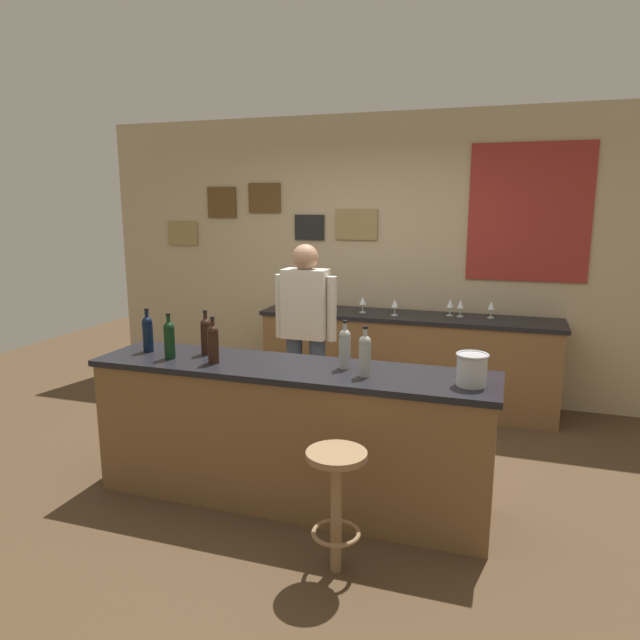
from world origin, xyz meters
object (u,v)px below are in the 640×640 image
(wine_bottle_d, at_px, (213,342))
(wine_glass_e, at_px, (491,306))
(ice_bucket, at_px, (472,369))
(wine_bottle_e, at_px, (345,347))
(wine_glass_a, at_px, (363,301))
(wine_bottle_a, at_px, (148,332))
(wine_glass_b, at_px, (395,304))
(coffee_mug, at_px, (320,305))
(wine_bottle_c, at_px, (206,335))
(wine_bottle_b, at_px, (169,338))
(wine_bottle_f, at_px, (365,354))
(bartender, at_px, (306,328))
(bar_stool, at_px, (336,491))
(wine_glass_d, at_px, (461,305))
(wine_glass_c, at_px, (450,304))

(wine_bottle_d, relative_size, wine_glass_e, 1.97)
(wine_bottle_d, xyz_separation_m, ice_bucket, (1.62, 0.04, -0.04))
(wine_bottle_e, distance_m, wine_glass_a, 2.01)
(ice_bucket, bearing_deg, wine_glass_e, 89.30)
(wine_bottle_a, xyz_separation_m, wine_glass_e, (2.22, 2.12, -0.05))
(wine_glass_b, bearing_deg, coffee_mug, 177.05)
(wine_bottle_c, relative_size, wine_glass_e, 1.97)
(wine_bottle_e, xyz_separation_m, wine_glass_a, (-0.38, 1.97, -0.05))
(wine_bottle_d, relative_size, coffee_mug, 2.45)
(wine_bottle_b, height_order, ice_bucket, wine_bottle_b)
(wine_bottle_b, height_order, wine_bottle_f, same)
(wine_glass_a, xyz_separation_m, coffee_mug, (-0.43, -0.01, -0.06))
(wine_glass_b, bearing_deg, wine_bottle_d, -110.63)
(wine_bottle_b, xyz_separation_m, wine_glass_e, (1.97, 2.23, -0.05))
(wine_glass_a, relative_size, coffee_mug, 1.24)
(coffee_mug, bearing_deg, wine_glass_b, -2.95)
(wine_bottle_b, bearing_deg, bartender, 62.72)
(wine_bottle_a, bearing_deg, ice_bucket, -2.10)
(bar_stool, bearing_deg, wine_bottle_f, 89.88)
(wine_bottle_d, xyz_separation_m, wine_glass_b, (0.78, 2.07, -0.05))
(wine_bottle_c, relative_size, wine_glass_d, 1.97)
(wine_glass_a, bearing_deg, wine_bottle_e, -79.04)
(wine_glass_a, relative_size, wine_glass_d, 1.00)
(wine_bottle_d, height_order, wine_glass_e, wine_bottle_d)
(wine_bottle_b, distance_m, ice_bucket, 1.95)
(wine_bottle_a, bearing_deg, bartender, 50.57)
(wine_bottle_d, xyz_separation_m, wine_bottle_e, (0.84, 0.15, 0.00))
(wine_bottle_a, relative_size, ice_bucket, 1.63)
(coffee_mug, bearing_deg, wine_bottle_f, -65.00)
(wine_bottle_c, distance_m, wine_bottle_d, 0.24)
(ice_bucket, relative_size, coffee_mug, 1.50)
(wine_bottle_f, height_order, wine_glass_c, wine_bottle_f)
(wine_glass_a, relative_size, wine_glass_c, 1.00)
(wine_glass_b, xyz_separation_m, wine_glass_c, (0.49, 0.15, 0.00))
(bartender, xyz_separation_m, wine_glass_d, (1.14, 1.10, 0.07))
(wine_bottle_a, bearing_deg, wine_bottle_f, -3.45)
(wine_bottle_b, bearing_deg, wine_glass_c, 54.13)
(wine_glass_d, distance_m, wine_glass_e, 0.27)
(bar_stool, height_order, wine_bottle_d, wine_bottle_d)
(wine_glass_c, xyz_separation_m, wine_glass_d, (0.10, -0.02, 0.00))
(bartender, bearing_deg, wine_glass_e, 38.72)
(bar_stool, distance_m, wine_glass_a, 2.78)
(wine_glass_b, xyz_separation_m, wine_glass_d, (0.59, 0.14, 0.00))
(wine_bottle_f, bearing_deg, wine_glass_b, 96.12)
(wine_bottle_e, bearing_deg, wine_bottle_a, -178.78)
(bartender, xyz_separation_m, wine_bottle_d, (-0.24, -1.11, 0.12))
(wine_bottle_e, bearing_deg, coffee_mug, 112.51)
(wine_glass_a, bearing_deg, wine_glass_b, -9.18)
(wine_bottle_d, bearing_deg, wine_glass_e, 53.66)
(wine_bottle_a, height_order, coffee_mug, wine_bottle_a)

